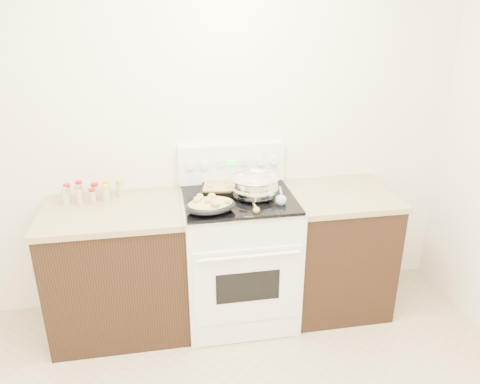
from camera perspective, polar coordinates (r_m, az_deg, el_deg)
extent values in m
cube|color=white|center=(3.31, -7.29, 7.88)|extent=(4.00, 0.05, 2.70)
cube|color=black|center=(3.36, -14.46, -9.42)|extent=(0.90, 0.64, 0.88)
cube|color=brown|center=(3.15, -15.27, -2.29)|extent=(0.93, 0.67, 0.04)
cube|color=black|center=(3.56, 11.57, -7.18)|extent=(0.70, 0.64, 0.88)
cube|color=brown|center=(3.36, 12.17, -0.35)|extent=(0.73, 0.67, 0.04)
cube|color=white|center=(3.36, -0.15, -8.20)|extent=(0.76, 0.66, 0.92)
cube|color=white|center=(3.08, 0.95, -11.43)|extent=(0.70, 0.01, 0.55)
cube|color=black|center=(3.08, 0.97, -11.51)|extent=(0.42, 0.01, 0.22)
cylinder|color=white|center=(2.92, 1.13, -7.87)|extent=(0.65, 0.02, 0.02)
cube|color=white|center=(3.31, 0.90, -16.80)|extent=(0.70, 0.01, 0.14)
cube|color=silver|center=(3.15, -0.16, -0.90)|extent=(0.78, 0.68, 0.01)
cube|color=black|center=(3.14, -0.16, -0.70)|extent=(0.74, 0.64, 0.01)
cube|color=white|center=(3.36, -1.03, 3.56)|extent=(0.76, 0.07, 0.28)
cylinder|color=white|center=(3.28, -6.09, 3.20)|extent=(0.06, 0.02, 0.06)
cylinder|color=white|center=(3.29, -4.35, 3.31)|extent=(0.06, 0.02, 0.06)
cylinder|color=white|center=(3.35, 2.48, 3.72)|extent=(0.06, 0.02, 0.06)
cylinder|color=white|center=(3.37, 4.15, 3.81)|extent=(0.06, 0.02, 0.06)
cube|color=#19E533|center=(3.32, -0.91, 3.55)|extent=(0.09, 0.00, 0.04)
cube|color=silver|center=(3.30, -2.28, 3.46)|extent=(0.05, 0.00, 0.05)
cube|color=silver|center=(3.33, 0.45, 3.62)|extent=(0.05, 0.00, 0.05)
ellipsoid|color=silver|center=(3.12, 1.78, 0.49)|extent=(0.39, 0.39, 0.19)
cylinder|color=silver|center=(3.14, 1.76, -0.50)|extent=(0.18, 0.18, 0.01)
torus|color=silver|center=(3.09, 1.79, 1.81)|extent=(0.33, 0.33, 0.02)
cylinder|color=silver|center=(3.11, 1.78, 0.84)|extent=(0.31, 0.31, 0.11)
cylinder|color=brown|center=(3.09, 1.79, 1.60)|extent=(0.29, 0.29, 0.00)
cube|color=beige|center=(3.02, 1.18, 1.18)|extent=(0.04, 0.04, 0.03)
cube|color=beige|center=(3.09, 1.08, 1.73)|extent=(0.03, 0.03, 0.02)
cube|color=beige|center=(3.13, -0.06, 1.98)|extent=(0.04, 0.04, 0.03)
cube|color=beige|center=(3.02, 1.00, 1.21)|extent=(0.03, 0.03, 0.03)
cube|color=beige|center=(3.12, 0.06, 1.94)|extent=(0.03, 0.03, 0.02)
cube|color=beige|center=(3.11, 0.41, 1.85)|extent=(0.03, 0.03, 0.02)
cube|color=beige|center=(3.09, 2.15, 1.71)|extent=(0.03, 0.03, 0.02)
cube|color=beige|center=(3.06, 2.12, 1.47)|extent=(0.03, 0.03, 0.02)
cube|color=beige|center=(3.03, 0.09, 1.27)|extent=(0.02, 0.02, 0.02)
cube|color=beige|center=(3.12, 3.94, 1.90)|extent=(0.03, 0.03, 0.02)
cube|color=beige|center=(3.04, 0.37, 1.34)|extent=(0.03, 0.03, 0.02)
cube|color=beige|center=(3.16, 2.20, 2.15)|extent=(0.04, 0.04, 0.02)
ellipsoid|color=black|center=(2.91, -3.62, -1.70)|extent=(0.35, 0.27, 0.08)
ellipsoid|color=tan|center=(2.91, -3.62, -1.48)|extent=(0.32, 0.24, 0.06)
sphere|color=tan|center=(2.87, -3.89, -1.07)|extent=(0.05, 0.05, 0.05)
sphere|color=tan|center=(2.92, -4.89, -0.73)|extent=(0.05, 0.05, 0.05)
sphere|color=tan|center=(2.93, -3.46, -0.62)|extent=(0.05, 0.05, 0.05)
sphere|color=tan|center=(2.94, -4.92, -0.57)|extent=(0.04, 0.04, 0.04)
sphere|color=tan|center=(2.89, -5.27, -0.99)|extent=(0.05, 0.05, 0.05)
sphere|color=tan|center=(2.87, -1.54, -1.08)|extent=(0.04, 0.04, 0.04)
sphere|color=tan|center=(2.83, -2.84, -1.41)|extent=(0.05, 0.05, 0.05)
sphere|color=tan|center=(2.83, -3.11, -1.38)|extent=(0.05, 0.05, 0.05)
cube|color=black|center=(3.28, -1.17, 0.63)|extent=(0.46, 0.36, 0.02)
cube|color=tan|center=(3.27, -1.17, 0.83)|extent=(0.41, 0.31, 0.02)
sphere|color=tan|center=(3.22, -1.61, 0.64)|extent=(0.03, 0.03, 0.03)
sphere|color=tan|center=(3.29, -1.56, 1.15)|extent=(0.03, 0.03, 0.03)
sphere|color=tan|center=(3.28, 1.32, 1.07)|extent=(0.04, 0.04, 0.04)
sphere|color=tan|center=(3.24, -0.55, 0.88)|extent=(0.04, 0.04, 0.04)
sphere|color=tan|center=(3.31, -1.67, 1.37)|extent=(0.03, 0.03, 0.03)
sphere|color=tan|center=(3.24, 0.44, 0.76)|extent=(0.04, 0.04, 0.04)
sphere|color=tan|center=(3.22, -3.67, 0.68)|extent=(0.04, 0.04, 0.04)
sphere|color=tan|center=(3.21, 0.91, 0.65)|extent=(0.04, 0.04, 0.04)
sphere|color=tan|center=(3.30, -3.78, 1.12)|extent=(0.04, 0.04, 0.04)
sphere|color=tan|center=(3.33, 0.31, 1.41)|extent=(0.04, 0.04, 0.04)
cylinder|color=tan|center=(3.02, 1.66, -1.42)|extent=(0.02, 0.24, 0.01)
sphere|color=tan|center=(2.92, 2.01, -2.23)|extent=(0.04, 0.04, 0.04)
sphere|color=#81ABC0|center=(3.04, 5.02, -0.98)|extent=(0.07, 0.07, 0.07)
cylinder|color=#81ABC0|center=(3.13, 4.96, 0.20)|extent=(0.07, 0.23, 0.06)
cylinder|color=#BFB28C|center=(3.36, -20.29, -0.12)|extent=(0.04, 0.04, 0.09)
cylinder|color=#B21414|center=(3.34, -20.42, 0.72)|extent=(0.05, 0.05, 0.02)
cylinder|color=#BFB28C|center=(3.32, -18.92, 0.08)|extent=(0.04, 0.04, 0.11)
cylinder|color=#B21414|center=(3.30, -19.07, 1.13)|extent=(0.04, 0.04, 0.02)
cylinder|color=#BFB28C|center=(3.32, -17.22, 0.04)|extent=(0.05, 0.05, 0.09)
cylinder|color=#B21414|center=(3.30, -17.33, 0.88)|extent=(0.05, 0.05, 0.02)
cylinder|color=#BFB28C|center=(3.31, -15.91, 0.23)|extent=(0.04, 0.04, 0.10)
cylinder|color=gold|center=(3.29, -16.02, 1.18)|extent=(0.05, 0.05, 0.02)
cylinder|color=#BFB28C|center=(3.30, -14.43, 0.33)|extent=(0.04, 0.04, 0.10)
cylinder|color=gold|center=(3.28, -14.53, 1.26)|extent=(0.05, 0.05, 0.02)
cylinder|color=#BFB28C|center=(3.27, -20.52, -0.67)|extent=(0.05, 0.05, 0.10)
cylinder|color=#B2B2B7|center=(3.25, -20.66, 0.29)|extent=(0.05, 0.05, 0.02)
cylinder|color=#BFB28C|center=(3.25, -19.03, -0.49)|extent=(0.04, 0.04, 0.11)
cylinder|color=#B2B2B7|center=(3.22, -19.17, 0.57)|extent=(0.04, 0.04, 0.02)
cylinder|color=#BFB28C|center=(3.24, -17.51, -0.58)|extent=(0.04, 0.04, 0.09)
cylinder|color=#B21414|center=(3.22, -17.62, 0.27)|extent=(0.04, 0.04, 0.02)
cylinder|color=#BFB28C|center=(3.23, -16.05, -0.33)|extent=(0.05, 0.05, 0.10)
cylinder|color=gold|center=(3.21, -16.16, 0.64)|extent=(0.05, 0.05, 0.02)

